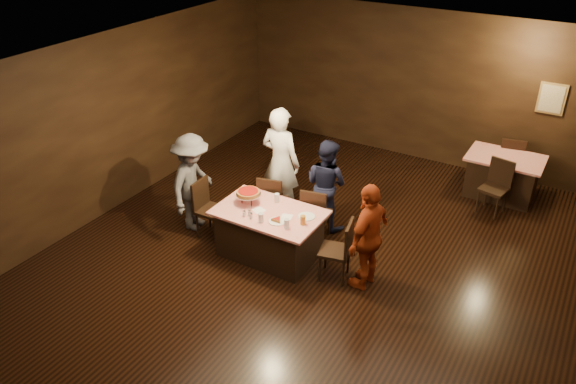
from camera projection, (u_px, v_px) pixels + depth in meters
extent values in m
plane|color=black|center=(304.00, 290.00, 7.93)|extent=(10.00, 10.00, 0.00)
cube|color=silver|center=(307.00, 85.00, 6.46)|extent=(8.00, 10.00, 0.04)
cube|color=black|center=(429.00, 88.00, 10.95)|extent=(8.00, 0.04, 3.00)
cube|color=black|center=(87.00, 135.00, 8.96)|extent=(0.04, 10.00, 3.00)
cube|color=tan|center=(552.00, 99.00, 9.86)|extent=(0.46, 0.03, 0.56)
cube|color=beige|center=(552.00, 99.00, 9.84)|extent=(0.38, 0.01, 0.48)
cube|color=red|center=(270.00, 233.00, 8.50)|extent=(1.60, 1.00, 0.77)
cube|color=red|center=(502.00, 176.00, 10.12)|extent=(1.30, 0.90, 0.77)
cube|color=black|center=(273.00, 200.00, 9.19)|extent=(0.51, 0.51, 0.95)
cube|color=black|center=(316.00, 213.00, 8.84)|extent=(0.49, 0.49, 0.95)
cube|color=black|center=(211.00, 209.00, 8.94)|extent=(0.44, 0.44, 0.95)
cube|color=black|center=(335.00, 250.00, 7.97)|extent=(0.50, 0.50, 0.95)
cube|color=black|center=(494.00, 188.00, 9.55)|extent=(0.50, 0.50, 0.95)
cube|color=black|center=(510.00, 159.00, 10.52)|extent=(0.49, 0.49, 0.95)
imported|color=white|center=(281.00, 163.00, 9.30)|extent=(0.72, 0.49, 1.93)
imported|color=black|center=(326.00, 184.00, 9.07)|extent=(0.84, 0.71, 1.53)
imported|color=#59595E|center=(193.00, 183.00, 8.99)|extent=(0.80, 1.16, 1.65)
imported|color=#9D3413|center=(369.00, 236.00, 7.67)|extent=(0.49, 0.98, 1.61)
cylinder|color=black|center=(252.00, 196.00, 8.56)|extent=(0.01, 0.01, 0.15)
cylinder|color=black|center=(242.00, 199.00, 8.49)|extent=(0.01, 0.01, 0.15)
cylinder|color=black|center=(251.00, 202.00, 8.41)|extent=(0.01, 0.01, 0.15)
cylinder|color=silver|center=(248.00, 194.00, 8.45)|extent=(0.38, 0.38, 0.01)
cylinder|color=#B27233|center=(248.00, 193.00, 8.43)|extent=(0.35, 0.35, 0.05)
cylinder|color=#A5140C|center=(248.00, 191.00, 8.42)|extent=(0.30, 0.30, 0.01)
cylinder|color=white|center=(277.00, 221.00, 8.06)|extent=(0.25, 0.25, 0.01)
cylinder|color=#B27233|center=(277.00, 220.00, 8.05)|extent=(0.18, 0.18, 0.04)
cylinder|color=#A5140C|center=(277.00, 218.00, 8.03)|extent=(0.14, 0.14, 0.01)
cylinder|color=white|center=(307.00, 216.00, 8.17)|extent=(0.25, 0.25, 0.01)
cylinder|color=silver|center=(261.00, 218.00, 8.03)|extent=(0.08, 0.08, 0.14)
cylinder|color=silver|center=(287.00, 224.00, 7.89)|extent=(0.08, 0.08, 0.14)
cylinder|color=#BF7F26|center=(303.00, 220.00, 7.97)|extent=(0.08, 0.08, 0.14)
cylinder|color=silver|center=(277.00, 198.00, 8.52)|extent=(0.08, 0.08, 0.14)
cylinder|color=silver|center=(250.00, 214.00, 8.18)|extent=(0.04, 0.04, 0.08)
cylinder|color=silver|center=(249.00, 211.00, 8.16)|extent=(0.05, 0.05, 0.02)
cylinder|color=silver|center=(251.00, 216.00, 8.12)|extent=(0.04, 0.04, 0.08)
cylinder|color=silver|center=(251.00, 214.00, 8.09)|extent=(0.05, 0.05, 0.02)
cylinder|color=silver|center=(244.00, 214.00, 8.17)|extent=(0.04, 0.04, 0.08)
cylinder|color=silver|center=(244.00, 211.00, 8.15)|extent=(0.05, 0.05, 0.02)
cube|color=white|center=(287.00, 217.00, 8.17)|extent=(0.19, 0.19, 0.01)
cube|color=white|center=(259.00, 210.00, 8.34)|extent=(0.21, 0.21, 0.01)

